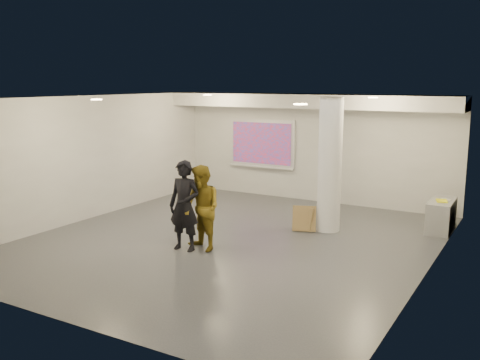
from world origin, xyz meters
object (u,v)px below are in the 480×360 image
Objects in this scene: credenza at (441,216)px; man at (202,208)px; projection_screen at (262,144)px; column at (330,165)px; woman at (184,206)px.

credenza is 5.50m from man.
projection_screen reaches higher than man.
column is 3.17m from man.
woman is at bearing -137.42° from credenza.
man is at bearing 22.27° from woman.
projection_screen reaches higher than credenza.
woman reaches higher than credenza.
man is at bearing -122.68° from column.
projection_screen is (-3.10, 2.65, 0.03)m from column.
projection_screen is 1.16× the size of woman.
woman is (-1.98, -2.77, -0.60)m from column.
column is at bearing 49.53° from woman.
credenza is (2.22, 1.24, -1.15)m from column.
column is at bearing -151.93° from credenza.
column is 2.47× the size of credenza.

